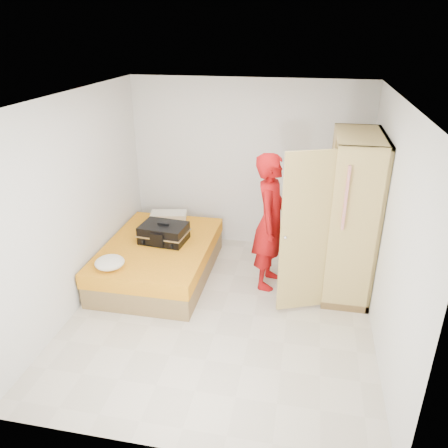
% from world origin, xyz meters
% --- Properties ---
extents(room, '(4.00, 4.02, 2.60)m').
position_xyz_m(room, '(0.00, 0.00, 1.30)').
color(room, beige).
rests_on(room, ground).
extents(bed, '(1.42, 2.02, 0.50)m').
position_xyz_m(bed, '(-1.05, 0.71, 0.25)').
color(bed, olive).
rests_on(bed, ground).
extents(wardrobe, '(1.13, 1.40, 2.10)m').
position_xyz_m(wardrobe, '(1.45, 0.85, 1.00)').
color(wardrobe, '#D9BA6A').
rests_on(wardrobe, ground).
extents(person, '(0.52, 0.72, 1.85)m').
position_xyz_m(person, '(0.49, 0.79, 0.92)').
color(person, '#B50B16').
rests_on(person, ground).
extents(suitcase, '(0.68, 0.54, 0.28)m').
position_xyz_m(suitcase, '(-0.99, 0.80, 0.62)').
color(suitcase, black).
rests_on(suitcase, bed).
extents(round_cushion, '(0.37, 0.37, 0.14)m').
position_xyz_m(round_cushion, '(-1.42, -0.04, 0.57)').
color(round_cushion, silver).
rests_on(round_cushion, bed).
extents(pillow, '(0.59, 0.38, 0.10)m').
position_xyz_m(pillow, '(-1.17, 1.56, 0.55)').
color(pillow, silver).
rests_on(pillow, bed).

